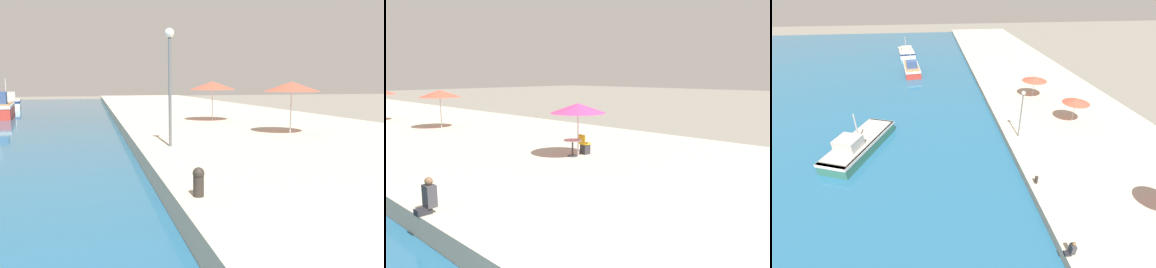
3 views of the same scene
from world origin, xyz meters
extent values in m
cylinder|color=#B7B7B7|center=(7.90, 7.54, 1.70)|extent=(0.06, 0.06, 2.08)
cone|color=#E5387A|center=(7.90, 7.54, 2.80)|extent=(2.43, 2.43, 0.43)
cylinder|color=#B7B7B7|center=(7.83, 20.33, 1.78)|extent=(0.06, 0.06, 2.22)
cone|color=#E04C38|center=(7.83, 20.33, 2.98)|extent=(2.72, 2.72, 0.48)
cylinder|color=#333338|center=(7.73, 7.71, 0.68)|extent=(0.44, 0.44, 0.04)
cylinder|color=#333338|center=(7.73, 7.71, 1.01)|extent=(0.08, 0.08, 0.70)
cylinder|color=beige|center=(7.73, 7.71, 1.38)|extent=(0.80, 0.80, 0.04)
cube|color=#2D2D33|center=(8.48, 7.65, 0.89)|extent=(0.37, 0.37, 0.45)
cube|color=gold|center=(8.48, 7.65, 1.14)|extent=(0.43, 0.43, 0.06)
cube|color=gold|center=(8.28, 7.66, 1.37)|extent=(0.09, 0.40, 0.40)
cube|color=#232328|center=(0.15, 5.59, 0.74)|extent=(0.39, 0.28, 0.16)
cube|color=#38383D|center=(0.34, 5.59, 1.12)|extent=(0.26, 0.36, 0.58)
sphere|color=brown|center=(0.34, 5.59, 1.51)|extent=(0.21, 0.21, 0.21)
camera|label=1|loc=(-1.66, 3.69, 3.13)|focal=35.00mm
camera|label=2|loc=(-3.67, -3.71, 4.24)|focal=35.00mm
camera|label=3|loc=(-6.48, -2.29, 13.42)|focal=24.00mm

